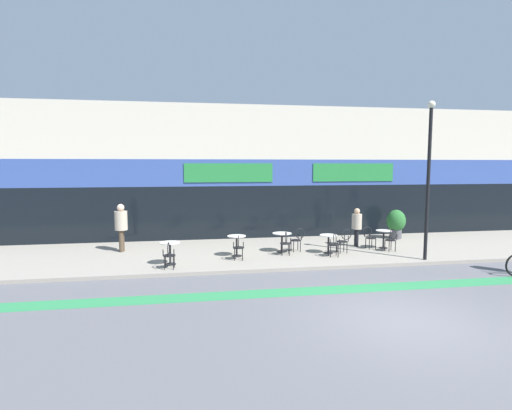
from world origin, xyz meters
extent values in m
plane|color=#5B5B60|center=(0.00, 0.00, 0.00)|extent=(120.00, 120.00, 0.00)
cube|color=gray|center=(0.00, 7.25, 0.06)|extent=(40.00, 5.50, 0.12)
cube|color=beige|center=(0.00, 12.00, 3.08)|extent=(40.00, 4.00, 6.17)
cube|color=black|center=(0.00, 10.03, 1.32)|extent=(38.80, 0.10, 2.40)
cube|color=#334C93|center=(0.00, 10.05, 3.12)|extent=(39.20, 0.14, 1.20)
cube|color=#237A38|center=(-2.95, 9.98, 3.12)|extent=(3.97, 0.08, 0.84)
cube|color=#237A38|center=(2.95, 9.98, 3.12)|extent=(3.97, 0.08, 0.84)
cube|color=#2D844C|center=(0.00, 2.43, 0.00)|extent=(36.00, 0.70, 0.01)
cylinder|color=black|center=(-5.39, 5.61, 0.13)|extent=(0.38, 0.38, 0.02)
cylinder|color=black|center=(-5.39, 5.61, 0.49)|extent=(0.07, 0.07, 0.74)
cylinder|color=silver|center=(-5.39, 5.61, 0.87)|extent=(0.70, 0.70, 0.02)
cylinder|color=black|center=(-3.03, 6.46, 0.13)|extent=(0.38, 0.38, 0.02)
cylinder|color=black|center=(-3.03, 6.46, 0.49)|extent=(0.07, 0.07, 0.74)
cylinder|color=silver|center=(-3.03, 6.46, 0.87)|extent=(0.69, 0.69, 0.02)
cylinder|color=black|center=(-1.21, 6.93, 0.13)|extent=(0.41, 0.41, 0.02)
cylinder|color=black|center=(-1.21, 6.93, 0.47)|extent=(0.07, 0.07, 0.71)
cylinder|color=silver|center=(-1.21, 6.93, 0.84)|extent=(0.74, 0.74, 0.02)
cylinder|color=black|center=(0.48, 6.38, 0.13)|extent=(0.37, 0.37, 0.02)
cylinder|color=black|center=(0.48, 6.38, 0.46)|extent=(0.07, 0.07, 0.68)
cylinder|color=silver|center=(0.48, 6.38, 0.82)|extent=(0.67, 0.67, 0.02)
cylinder|color=black|center=(2.99, 6.89, 0.13)|extent=(0.34, 0.34, 0.02)
cylinder|color=black|center=(2.99, 6.89, 0.47)|extent=(0.07, 0.07, 0.70)
cylinder|color=silver|center=(2.99, 6.89, 0.84)|extent=(0.62, 0.62, 0.02)
cylinder|color=black|center=(-5.39, 5.06, 0.56)|extent=(0.43, 0.43, 0.03)
cylinder|color=black|center=(-5.52, 5.21, 0.33)|extent=(0.03, 0.03, 0.42)
cylinder|color=black|center=(-5.24, 5.18, 0.33)|extent=(0.03, 0.03, 0.42)
cylinder|color=black|center=(-5.54, 4.93, 0.33)|extent=(0.03, 0.03, 0.42)
cylinder|color=black|center=(-5.26, 4.91, 0.33)|extent=(0.03, 0.03, 0.42)
torus|color=black|center=(-5.40, 4.89, 0.82)|extent=(0.06, 0.41, 0.41)
cylinder|color=black|center=(-5.57, 4.90, 0.68)|extent=(0.03, 0.03, 0.23)
cylinder|color=black|center=(-5.23, 4.87, 0.68)|extent=(0.03, 0.03, 0.23)
cylinder|color=black|center=(-3.03, 5.91, 0.56)|extent=(0.44, 0.44, 0.03)
cylinder|color=black|center=(-3.15, 6.07, 0.33)|extent=(0.03, 0.03, 0.42)
cylinder|color=black|center=(-2.87, 6.03, 0.33)|extent=(0.03, 0.03, 0.42)
cylinder|color=black|center=(-3.18, 5.79, 0.33)|extent=(0.03, 0.03, 0.42)
cylinder|color=black|center=(-2.91, 5.76, 0.33)|extent=(0.03, 0.03, 0.42)
torus|color=black|center=(-3.05, 5.74, 0.82)|extent=(0.08, 0.41, 0.41)
cylinder|color=black|center=(-3.22, 5.76, 0.68)|extent=(0.03, 0.03, 0.23)
cylinder|color=black|center=(-2.88, 5.72, 0.68)|extent=(0.03, 0.03, 0.23)
cylinder|color=black|center=(-1.21, 6.38, 0.56)|extent=(0.44, 0.44, 0.03)
cylinder|color=black|center=(-1.33, 6.53, 0.33)|extent=(0.03, 0.03, 0.42)
cylinder|color=black|center=(-1.06, 6.50, 0.33)|extent=(0.03, 0.03, 0.42)
cylinder|color=black|center=(-1.36, 6.25, 0.33)|extent=(0.03, 0.03, 0.42)
cylinder|color=black|center=(-1.08, 6.23, 0.33)|extent=(0.03, 0.03, 0.42)
torus|color=black|center=(-1.23, 6.21, 0.82)|extent=(0.07, 0.41, 0.41)
cylinder|color=black|center=(-1.40, 6.23, 0.68)|extent=(0.03, 0.03, 0.23)
cylinder|color=black|center=(-1.06, 6.19, 0.68)|extent=(0.03, 0.03, 0.23)
cylinder|color=black|center=(-0.66, 6.93, 0.56)|extent=(0.43, 0.43, 0.03)
cylinder|color=black|center=(-0.79, 6.78, 0.33)|extent=(0.03, 0.03, 0.42)
cylinder|color=black|center=(-0.81, 7.06, 0.33)|extent=(0.03, 0.03, 0.42)
cylinder|color=black|center=(-0.51, 6.80, 0.33)|extent=(0.03, 0.03, 0.42)
cylinder|color=black|center=(-0.53, 7.08, 0.33)|extent=(0.03, 0.03, 0.42)
torus|color=black|center=(-0.49, 6.94, 0.82)|extent=(0.41, 0.06, 0.41)
cylinder|color=black|center=(-0.47, 6.77, 0.68)|extent=(0.03, 0.03, 0.23)
cylinder|color=black|center=(-0.50, 7.11, 0.68)|extent=(0.03, 0.03, 0.23)
cylinder|color=black|center=(0.48, 5.83, 0.56)|extent=(0.44, 0.44, 0.03)
cylinder|color=black|center=(0.35, 5.99, 0.33)|extent=(0.03, 0.03, 0.42)
cylinder|color=black|center=(0.63, 5.96, 0.33)|extent=(0.03, 0.03, 0.42)
cylinder|color=black|center=(0.32, 5.71, 0.33)|extent=(0.03, 0.03, 0.42)
cylinder|color=black|center=(0.60, 5.68, 0.33)|extent=(0.03, 0.03, 0.42)
torus|color=black|center=(0.46, 5.66, 0.82)|extent=(0.07, 0.41, 0.41)
cylinder|color=black|center=(0.29, 5.68, 0.68)|extent=(0.03, 0.03, 0.23)
cylinder|color=black|center=(0.63, 5.64, 0.68)|extent=(0.03, 0.03, 0.23)
cylinder|color=black|center=(1.03, 6.38, 0.56)|extent=(0.42, 0.42, 0.03)
cylinder|color=black|center=(0.89, 6.23, 0.33)|extent=(0.03, 0.03, 0.42)
cylinder|color=black|center=(0.88, 6.51, 0.33)|extent=(0.03, 0.03, 0.42)
cylinder|color=black|center=(1.17, 6.25, 0.33)|extent=(0.03, 0.03, 0.42)
cylinder|color=black|center=(1.16, 6.53, 0.33)|extent=(0.03, 0.03, 0.42)
torus|color=black|center=(1.20, 6.39, 0.82)|extent=(0.41, 0.05, 0.41)
cylinder|color=black|center=(1.21, 6.22, 0.68)|extent=(0.03, 0.03, 0.23)
cylinder|color=black|center=(1.19, 6.56, 0.68)|extent=(0.03, 0.03, 0.23)
cylinder|color=black|center=(2.99, 6.34, 0.56)|extent=(0.44, 0.44, 0.03)
cylinder|color=black|center=(2.83, 6.47, 0.33)|extent=(0.03, 0.03, 0.42)
cylinder|color=black|center=(3.11, 6.50, 0.33)|extent=(0.03, 0.03, 0.42)
cylinder|color=black|center=(2.86, 6.19, 0.33)|extent=(0.03, 0.03, 0.42)
cylinder|color=black|center=(3.14, 6.22, 0.33)|extent=(0.03, 0.03, 0.42)
torus|color=black|center=(3.01, 6.18, 0.82)|extent=(0.07, 0.41, 0.41)
cylinder|color=black|center=(2.84, 6.16, 0.68)|extent=(0.03, 0.03, 0.23)
cylinder|color=black|center=(3.18, 6.19, 0.68)|extent=(0.03, 0.03, 0.23)
cylinder|color=black|center=(2.44, 6.89, 0.56)|extent=(0.44, 0.44, 0.03)
cylinder|color=black|center=(2.56, 7.05, 0.33)|extent=(0.03, 0.03, 0.42)
cylinder|color=black|center=(2.59, 6.77, 0.33)|extent=(0.03, 0.03, 0.42)
cylinder|color=black|center=(2.28, 7.02, 0.33)|extent=(0.03, 0.03, 0.42)
cylinder|color=black|center=(2.31, 6.74, 0.33)|extent=(0.03, 0.03, 0.42)
torus|color=black|center=(2.27, 6.88, 0.82)|extent=(0.41, 0.07, 0.41)
cylinder|color=black|center=(2.25, 7.05, 0.68)|extent=(0.03, 0.03, 0.23)
cylinder|color=black|center=(2.28, 6.71, 0.68)|extent=(0.03, 0.03, 0.23)
cylinder|color=#4C4C51|center=(4.58, 8.83, 0.35)|extent=(0.53, 0.53, 0.45)
ellipsoid|color=#28662D|center=(4.58, 8.83, 0.93)|extent=(0.84, 0.84, 1.01)
cylinder|color=black|center=(3.51, 4.83, 2.79)|extent=(0.12, 0.12, 5.33)
sphere|color=beige|center=(3.51, 4.83, 5.53)|extent=(0.26, 0.26, 0.26)
cylinder|color=#4C3D2D|center=(-7.34, 7.92, 0.54)|extent=(0.17, 0.17, 0.84)
cylinder|color=#4C3D2D|center=(-7.34, 8.10, 0.54)|extent=(0.17, 0.17, 0.84)
cylinder|color=#B2A38E|center=(-7.34, 8.01, 1.33)|extent=(0.50, 0.50, 0.73)
sphere|color=beige|center=(-7.34, 8.01, 1.84)|extent=(0.28, 0.28, 0.28)
cylinder|color=black|center=(2.05, 7.37, 0.48)|extent=(0.16, 0.16, 0.72)
cylinder|color=black|center=(2.08, 7.53, 0.48)|extent=(0.16, 0.16, 0.72)
cylinder|color=#B2A38E|center=(2.07, 7.45, 1.15)|extent=(0.47, 0.47, 0.63)
sphere|color=tan|center=(2.07, 7.45, 1.58)|extent=(0.23, 0.23, 0.23)
camera|label=1|loc=(-4.71, -7.90, 3.48)|focal=28.00mm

